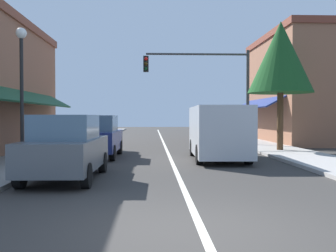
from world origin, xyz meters
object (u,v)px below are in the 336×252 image
object	(u,v)px
van_in_lane	(218,131)
tree_right_near	(281,58)
parked_car_second_left	(97,137)
traffic_signal_mast_arm	(210,79)
street_lamp_left_near	(22,73)
parked_car_nearest_left	(66,148)

from	to	relation	value
van_in_lane	tree_right_near	world-z (taller)	tree_right_near
parked_car_second_left	van_in_lane	xyz separation A→B (m)	(4.92, -1.05, 0.27)
parked_car_second_left	van_in_lane	bearing A→B (deg)	-11.02
traffic_signal_mast_arm	street_lamp_left_near	world-z (taller)	traffic_signal_mast_arm
van_in_lane	traffic_signal_mast_arm	world-z (taller)	traffic_signal_mast_arm
traffic_signal_mast_arm	tree_right_near	distance (m)	4.84
parked_car_nearest_left	van_in_lane	world-z (taller)	van_in_lane
parked_car_nearest_left	street_lamp_left_near	xyz separation A→B (m)	(-2.03, 2.60, 2.29)
van_in_lane	street_lamp_left_near	size ratio (longest dim) A/B	1.12
parked_car_nearest_left	tree_right_near	bearing A→B (deg)	43.77
traffic_signal_mast_arm	van_in_lane	bearing A→B (deg)	-96.06
parked_car_nearest_left	parked_car_second_left	bearing A→B (deg)	90.66
van_in_lane	parked_car_second_left	bearing A→B (deg)	169.64
parked_car_second_left	street_lamp_left_near	size ratio (longest dim) A/B	0.88
van_in_lane	tree_right_near	size ratio (longest dim) A/B	0.83
parked_car_nearest_left	parked_car_second_left	distance (m)	5.79
parked_car_nearest_left	traffic_signal_mast_arm	bearing A→B (deg)	65.17
tree_right_near	street_lamp_left_near	bearing A→B (deg)	-153.62
parked_car_nearest_left	street_lamp_left_near	bearing A→B (deg)	129.12
parked_car_second_left	van_in_lane	world-z (taller)	van_in_lane
traffic_signal_mast_arm	tree_right_near	bearing A→B (deg)	-54.40
parked_car_nearest_left	tree_right_near	xyz separation A→B (m)	(8.50, 7.82, 3.66)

